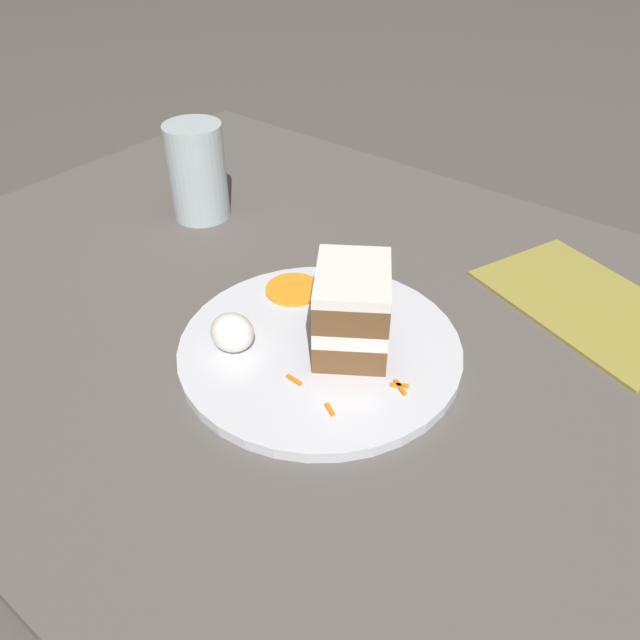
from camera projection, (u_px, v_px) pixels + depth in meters
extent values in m
plane|color=#4C4742|center=(369.00, 351.00, 0.69)|extent=(6.00, 6.00, 0.00)
cube|color=#56514C|center=(369.00, 343.00, 0.68)|extent=(1.24, 0.81, 0.02)
cylinder|color=silver|center=(320.00, 348.00, 0.65)|extent=(0.29, 0.29, 0.01)
cube|color=brown|center=(348.00, 330.00, 0.64)|extent=(0.11, 0.12, 0.03)
cube|color=white|center=(348.00, 312.00, 0.62)|extent=(0.11, 0.12, 0.02)
cube|color=brown|center=(349.00, 293.00, 0.61)|extent=(0.11, 0.12, 0.03)
cube|color=white|center=(350.00, 275.00, 0.59)|extent=(0.11, 0.12, 0.01)
ellipsoid|color=white|center=(232.00, 332.00, 0.63)|extent=(0.05, 0.04, 0.04)
cylinder|color=orange|center=(292.00, 290.00, 0.71)|extent=(0.06, 0.06, 0.00)
cube|color=orange|center=(400.00, 385.00, 0.59)|extent=(0.02, 0.01, 0.00)
cube|color=orange|center=(400.00, 387.00, 0.59)|extent=(0.02, 0.01, 0.00)
cube|color=orange|center=(294.00, 380.00, 0.60)|extent=(0.02, 0.01, 0.00)
cube|color=orange|center=(330.00, 409.00, 0.57)|extent=(0.02, 0.01, 0.00)
cylinder|color=silver|center=(197.00, 172.00, 0.85)|extent=(0.08, 0.08, 0.13)
cylinder|color=silver|center=(201.00, 200.00, 0.87)|extent=(0.07, 0.07, 0.05)
cube|color=#9E933D|center=(590.00, 305.00, 0.71)|extent=(0.28, 0.23, 0.00)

